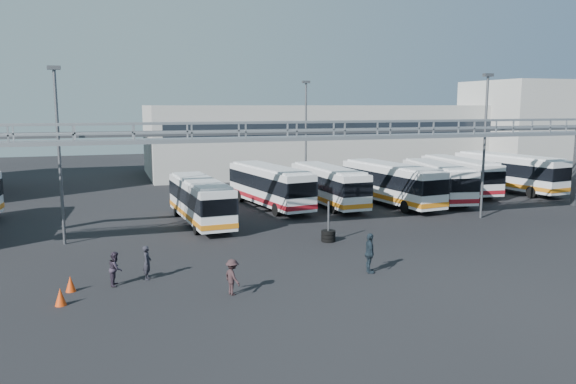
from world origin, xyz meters
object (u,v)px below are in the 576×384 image
object	(u,v)px
pedestrian_a	(147,263)
pedestrian_d	(370,253)
bus_9	(509,171)
light_pole_mid	(485,138)
pedestrian_b	(116,269)
bus_7	(437,180)
pedestrian_c	(232,277)
bus_3	(200,199)
bus_6	(391,182)
light_pole_back	(306,131)
bus_8	(459,174)
bus_5	(328,184)
cone_right	(70,284)
light_pole_left	(59,146)
bus_4	(270,185)
cone_left	(60,297)
tire_stack	(328,235)

from	to	relation	value
pedestrian_a	pedestrian_d	xyz separation A→B (m)	(10.30, -2.27, 0.18)
bus_9	pedestrian_a	distance (m)	38.24
light_pole_mid	pedestrian_b	bearing A→B (deg)	-162.84
bus_7	pedestrian_c	world-z (taller)	bus_7
bus_3	bus_6	size ratio (longest dim) A/B	0.91
light_pole_back	bus_8	size ratio (longest dim) A/B	0.96
bus_3	bus_5	world-z (taller)	bus_5
pedestrian_c	cone_right	size ratio (longest dim) A/B	2.24
light_pole_back	bus_5	size ratio (longest dim) A/B	0.97
light_pole_left	bus_9	size ratio (longest dim) A/B	0.87
bus_5	cone_right	xyz separation A→B (m)	(-18.62, -16.15, -1.40)
bus_4	bus_9	size ratio (longest dim) A/B	0.95
bus_5	bus_8	xyz separation A→B (m)	(14.04, 2.49, 0.01)
bus_8	light_pole_left	bearing A→B (deg)	-160.30
light_pole_left	bus_7	world-z (taller)	light_pole_left
bus_4	light_pole_left	bearing A→B (deg)	-161.66
bus_7	bus_8	size ratio (longest dim) A/B	1.01
bus_3	cone_left	world-z (taller)	bus_3
cone_left	pedestrian_c	bearing A→B (deg)	-7.11
light_pole_left	pedestrian_a	size ratio (longest dim) A/B	6.39
light_pole_mid	tire_stack	size ratio (longest dim) A/B	4.22
tire_stack	bus_4	bearing A→B (deg)	90.84
pedestrian_d	cone_left	xyz separation A→B (m)	(-13.91, -0.20, -0.61)
bus_6	cone_left	bearing A→B (deg)	-152.39
bus_8	cone_right	size ratio (longest dim) A/B	15.22
pedestrian_a	pedestrian_c	distance (m)	4.70
bus_6	cone_right	size ratio (longest dim) A/B	16.16
bus_7	pedestrian_a	xyz separation A→B (m)	(-25.01, -14.81, -0.96)
light_pole_back	pedestrian_a	bearing A→B (deg)	-125.39
tire_stack	bus_6	bearing A→B (deg)	46.37
bus_3	cone_right	size ratio (longest dim) A/B	14.73
pedestrian_b	cone_right	size ratio (longest dim) A/B	2.22
light_pole_mid	light_pole_back	size ratio (longest dim) A/B	1.00
light_pole_left	bus_4	size ratio (longest dim) A/B	0.92
cone_right	bus_9	bearing A→B (deg)	25.49
light_pole_mid	cone_right	xyz separation A→B (m)	(-27.20, -8.12, -5.38)
light_pole_mid	bus_9	bearing A→B (deg)	43.49
bus_9	pedestrian_b	size ratio (longest dim) A/B	7.58
light_pole_left	pedestrian_c	distance (m)	14.71
tire_stack	bus_7	bearing A→B (deg)	36.75
pedestrian_c	light_pole_left	bearing A→B (deg)	15.00
bus_3	bus_4	distance (m)	7.66
light_pole_left	bus_4	distance (m)	17.09
light_pole_mid	cone_left	bearing A→B (deg)	-160.33
cone_right	bus_4	bearing A→B (deg)	50.47
bus_8	light_pole_back	bearing A→B (deg)	165.40
bus_9	pedestrian_c	size ratio (longest dim) A/B	7.51
pedestrian_b	cone_left	world-z (taller)	pedestrian_b
light_pole_mid	tire_stack	bearing A→B (deg)	-166.41
tire_stack	bus_8	bearing A→B (deg)	36.43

